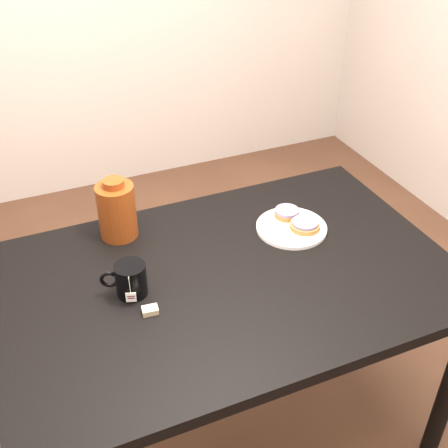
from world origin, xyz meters
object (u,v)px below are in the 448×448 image
object	(u,v)px
bagel_back	(287,213)
mug	(130,279)
teabag_pouch	(150,310)
table	(228,294)
plate	(291,227)
bagel_front	(305,225)
bagel_package	(117,210)

from	to	relation	value
bagel_back	mug	xyz separation A→B (m)	(-0.61, -0.16, 0.03)
mug	teabag_pouch	world-z (taller)	mug
table	teabag_pouch	world-z (taller)	teabag_pouch
bagel_back	table	bearing A→B (deg)	-148.03
plate	bagel_front	bearing A→B (deg)	-37.38
bagel_front	mug	xyz separation A→B (m)	(-0.63, -0.07, 0.03)
mug	teabag_pouch	xyz separation A→B (m)	(0.03, -0.10, -0.04)
table	bagel_front	xyz separation A→B (m)	(0.33, 0.10, 0.11)
mug	teabag_pouch	bearing A→B (deg)	-57.92
plate	bagel_package	distance (m)	0.59
table	teabag_pouch	size ratio (longest dim) A/B	31.11
table	bagel_back	bearing A→B (deg)	31.97
plate	mug	bearing A→B (deg)	-170.23
bagel_back	teabag_pouch	distance (m)	0.64
bagel_front	mug	size ratio (longest dim) A/B	1.00
plate	bagel_package	xyz separation A→B (m)	(-0.55, 0.20, 0.09)
table	bagel_package	distance (m)	0.46
teabag_pouch	mug	bearing A→B (deg)	104.16
bagel_back	bagel_front	size ratio (longest dim) A/B	0.68
bagel_package	plate	bearing A→B (deg)	-20.16
table	bagel_back	size ratio (longest dim) A/B	14.13
plate	bagel_front	size ratio (longest dim) A/B	1.65
plate	teabag_pouch	world-z (taller)	same
bagel_front	table	bearing A→B (deg)	-162.49
table	teabag_pouch	xyz separation A→B (m)	(-0.27, -0.07, 0.09)
bagel_back	bagel_package	size ratio (longest dim) A/B	0.47
bagel_front	bagel_package	world-z (taller)	bagel_package
bagel_front	bagel_package	distance (m)	0.63
bagel_back	teabag_pouch	size ratio (longest dim) A/B	2.20
table	bagel_package	bearing A→B (deg)	127.25
mug	bagel_front	bearing A→B (deg)	24.70
bagel_front	mug	bearing A→B (deg)	-173.22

